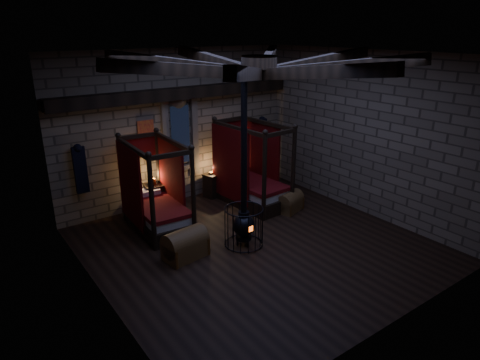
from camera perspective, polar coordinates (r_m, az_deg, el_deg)
room at (r=8.83m, az=2.16°, el=13.50°), size 7.02×7.02×4.29m
bed_left at (r=10.71m, az=-11.12°, el=-3.53°), size 1.21×2.14×2.18m
bed_right at (r=11.97m, az=1.42°, el=-0.50°), size 1.28×2.24×2.27m
trunk_left at (r=9.34m, az=-7.31°, el=-8.57°), size 0.98×0.69×0.67m
trunk_right at (r=11.61m, az=6.68°, el=-2.98°), size 0.85×0.67×0.55m
nightstand_left at (r=11.59m, az=-11.29°, el=-2.38°), size 0.57×0.56×0.98m
nightstand_right at (r=12.47m, az=-3.73°, el=-0.69°), size 0.52×0.51×0.76m
stove at (r=9.64m, az=0.50°, el=-5.60°), size 0.89×0.89×4.05m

